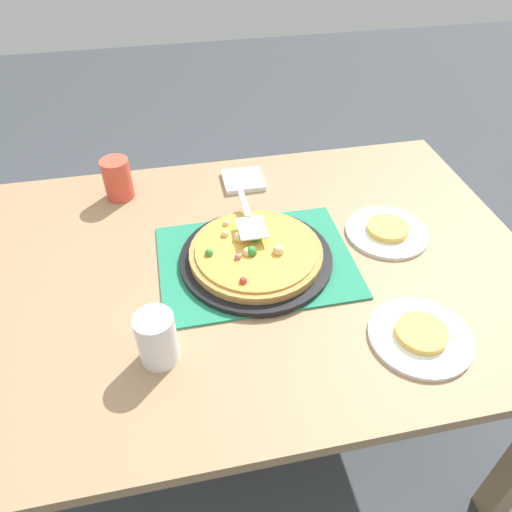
{
  "coord_description": "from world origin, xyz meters",
  "views": [
    {
      "loc": [
        0.18,
        0.87,
        1.57
      ],
      "look_at": [
        0.0,
        0.0,
        0.77
      ],
      "focal_mm": 33.76,
      "sensor_mm": 36.0,
      "label": 1
    }
  ],
  "objects": [
    {
      "name": "ground_plane",
      "position": [
        0.0,
        0.0,
        0.0
      ],
      "size": [
        8.0,
        8.0,
        0.0
      ],
      "primitive_type": "plane",
      "color": "#3D4247"
    },
    {
      "name": "dining_table",
      "position": [
        0.0,
        0.0,
        0.64
      ],
      "size": [
        1.4,
        1.0,
        0.75
      ],
      "color": "#9E7A56",
      "rests_on": "ground_plane"
    },
    {
      "name": "placemat",
      "position": [
        0.0,
        0.0,
        0.75
      ],
      "size": [
        0.48,
        0.36,
        0.01
      ],
      "primitive_type": "cube",
      "color": "#237F5B",
      "rests_on": "dining_table"
    },
    {
      "name": "pizza_pan",
      "position": [
        0.0,
        0.0,
        0.76
      ],
      "size": [
        0.38,
        0.38,
        0.01
      ],
      "primitive_type": "cylinder",
      "color": "black",
      "rests_on": "placemat"
    },
    {
      "name": "pizza",
      "position": [
        0.0,
        -0.0,
        0.78
      ],
      "size": [
        0.33,
        0.33,
        0.05
      ],
      "color": "#B78442",
      "rests_on": "pizza_pan"
    },
    {
      "name": "plate_near_left",
      "position": [
        -0.37,
        -0.04,
        0.76
      ],
      "size": [
        0.22,
        0.22,
        0.01
      ],
      "primitive_type": "cylinder",
      "color": "white",
      "rests_on": "dining_table"
    },
    {
      "name": "plate_far_right",
      "position": [
        -0.29,
        0.31,
        0.76
      ],
      "size": [
        0.22,
        0.22,
        0.01
      ],
      "primitive_type": "cylinder",
      "color": "white",
      "rests_on": "dining_table"
    },
    {
      "name": "served_slice_left",
      "position": [
        -0.37,
        -0.04,
        0.77
      ],
      "size": [
        0.11,
        0.11,
        0.02
      ],
      "primitive_type": "cylinder",
      "color": "#EAB747",
      "rests_on": "plate_near_left"
    },
    {
      "name": "served_slice_right",
      "position": [
        -0.29,
        0.31,
        0.77
      ],
      "size": [
        0.11,
        0.11,
        0.02
      ],
      "primitive_type": "cylinder",
      "color": "#EAB747",
      "rests_on": "plate_far_right"
    },
    {
      "name": "cup_near",
      "position": [
        0.25,
        0.24,
        0.81
      ],
      "size": [
        0.08,
        0.08,
        0.12
      ],
      "primitive_type": "cylinder",
      "color": "white",
      "rests_on": "dining_table"
    },
    {
      "name": "cup_far",
      "position": [
        0.33,
        -0.36,
        0.81
      ],
      "size": [
        0.08,
        0.08,
        0.12
      ],
      "primitive_type": "cylinder",
      "color": "#E04C38",
      "rests_on": "dining_table"
    },
    {
      "name": "pizza_server",
      "position": [
        -0.0,
        -0.1,
        0.82
      ],
      "size": [
        0.07,
        0.23,
        0.01
      ],
      "color": "silver",
      "rests_on": "pizza"
    },
    {
      "name": "napkin_stack",
      "position": [
        -0.03,
        -0.36,
        0.76
      ],
      "size": [
        0.12,
        0.12,
        0.02
      ],
      "primitive_type": "cube",
      "color": "white",
      "rests_on": "dining_table"
    }
  ]
}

